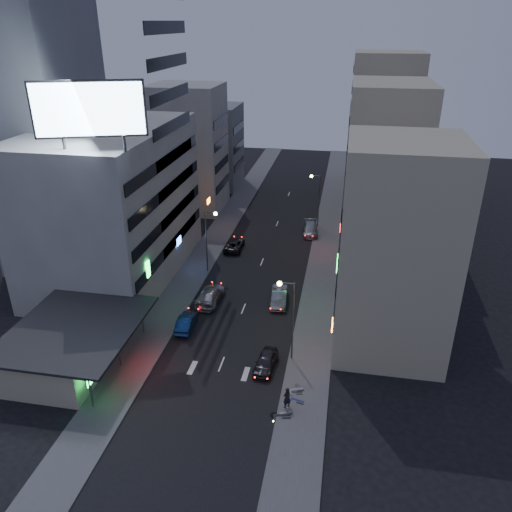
% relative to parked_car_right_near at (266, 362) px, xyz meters
% --- Properties ---
extents(ground, '(180.00, 180.00, 0.00)m').
position_rel_parked_car_right_near_xyz_m(ground, '(-4.14, -4.16, -0.71)').
color(ground, black).
rests_on(ground, ground).
extents(sidewalk_left, '(4.00, 120.00, 0.12)m').
position_rel_parked_car_right_near_xyz_m(sidewalk_left, '(-12.14, 25.84, -0.65)').
color(sidewalk_left, '#4C4C4F').
rests_on(sidewalk_left, ground).
extents(sidewalk_right, '(4.00, 120.00, 0.12)m').
position_rel_parked_car_right_near_xyz_m(sidewalk_right, '(3.86, 25.84, -0.65)').
color(sidewalk_right, '#4C4C4F').
rests_on(sidewalk_right, ground).
extents(food_court, '(11.00, 13.00, 3.88)m').
position_rel_parked_car_right_near_xyz_m(food_court, '(-18.04, -2.16, 1.27)').
color(food_court, '#AEA688').
rests_on(food_court, ground).
extents(white_building, '(14.00, 24.00, 18.00)m').
position_rel_parked_car_right_near_xyz_m(white_building, '(-21.14, 15.84, 8.29)').
color(white_building, '#A7A7A3').
rests_on(white_building, ground).
extents(grey_tower, '(10.00, 14.00, 34.00)m').
position_rel_parked_car_right_near_xyz_m(grey_tower, '(-30.14, 18.84, 16.29)').
color(grey_tower, slate).
rests_on(grey_tower, ground).
extents(shophouse_near, '(10.00, 11.00, 20.00)m').
position_rel_parked_car_right_near_xyz_m(shophouse_near, '(10.86, 6.34, 9.29)').
color(shophouse_near, '#AEA688').
rests_on(shophouse_near, ground).
extents(shophouse_mid, '(11.00, 12.00, 16.00)m').
position_rel_parked_car_right_near_xyz_m(shophouse_mid, '(11.36, 17.84, 7.29)').
color(shophouse_mid, tan).
rests_on(shophouse_mid, ground).
extents(shophouse_far, '(10.00, 14.00, 22.00)m').
position_rel_parked_car_right_near_xyz_m(shophouse_far, '(10.86, 30.84, 10.29)').
color(shophouse_far, '#AEA688').
rests_on(shophouse_far, ground).
extents(far_left_a, '(11.00, 10.00, 20.00)m').
position_rel_parked_car_right_near_xyz_m(far_left_a, '(-19.64, 40.84, 9.29)').
color(far_left_a, '#A7A7A3').
rests_on(far_left_a, ground).
extents(far_left_b, '(12.00, 10.00, 15.00)m').
position_rel_parked_car_right_near_xyz_m(far_left_b, '(-20.14, 53.84, 6.79)').
color(far_left_b, slate).
rests_on(far_left_b, ground).
extents(far_right_a, '(11.00, 12.00, 18.00)m').
position_rel_parked_car_right_near_xyz_m(far_right_a, '(11.36, 45.84, 8.29)').
color(far_right_a, tan).
rests_on(far_right_a, ground).
extents(far_right_b, '(12.00, 12.00, 24.00)m').
position_rel_parked_car_right_near_xyz_m(far_right_b, '(11.86, 59.84, 11.29)').
color(far_right_b, '#AEA688').
rests_on(far_right_b, ground).
extents(billboard, '(9.52, 3.75, 6.20)m').
position_rel_parked_car_right_near_xyz_m(billboard, '(-17.13, 5.81, 20.95)').
color(billboard, '#595B60').
rests_on(billboard, white_building).
extents(street_lamp_right_near, '(1.60, 0.44, 8.02)m').
position_rel_parked_car_right_near_xyz_m(street_lamp_right_near, '(1.77, 1.84, 4.65)').
color(street_lamp_right_near, '#595B60').
rests_on(street_lamp_right_near, sidewalk_right).
extents(street_lamp_left, '(1.60, 0.44, 8.02)m').
position_rel_parked_car_right_near_xyz_m(street_lamp_left, '(-10.04, 17.84, 4.65)').
color(street_lamp_left, '#595B60').
rests_on(street_lamp_left, sidewalk_left).
extents(street_lamp_right_far, '(1.60, 0.44, 8.02)m').
position_rel_parked_car_right_near_xyz_m(street_lamp_right_far, '(1.77, 35.84, 4.65)').
color(street_lamp_right_far, '#595B60').
rests_on(street_lamp_right_far, sidewalk_right).
extents(parked_car_right_near, '(2.06, 4.32, 1.42)m').
position_rel_parked_car_right_near_xyz_m(parked_car_right_near, '(0.00, 0.00, 0.00)').
color(parked_car_right_near, '#29292E').
rests_on(parked_car_right_near, ground).
extents(parked_car_right_mid, '(2.05, 4.90, 1.57)m').
position_rel_parked_car_right_near_xyz_m(parked_car_right_mid, '(-0.44, 11.82, 0.08)').
color(parked_car_right_mid, gray).
rests_on(parked_car_right_mid, ground).
extents(parked_car_left, '(2.31, 4.94, 1.37)m').
position_rel_parked_car_right_near_xyz_m(parked_car_left, '(-8.64, 25.25, -0.03)').
color(parked_car_left, '#222227').
rests_on(parked_car_left, ground).
extents(parked_car_right_far, '(2.81, 5.58, 1.55)m').
position_rel_parked_car_right_near_xyz_m(parked_car_right_far, '(1.31, 32.59, 0.07)').
color(parked_car_right_far, '#909397').
rests_on(parked_car_right_far, ground).
extents(road_car_blue, '(1.78, 4.46, 1.44)m').
position_rel_parked_car_right_near_xyz_m(road_car_blue, '(-9.14, 5.00, 0.01)').
color(road_car_blue, navy).
rests_on(road_car_blue, ground).
extents(road_car_silver, '(2.47, 5.87, 1.69)m').
position_rel_parked_car_right_near_xyz_m(road_car_silver, '(-8.15, 10.70, 0.13)').
color(road_car_silver, '#ABADB4').
rests_on(road_car_silver, ground).
extents(person, '(0.84, 0.83, 1.95)m').
position_rel_parked_car_right_near_xyz_m(person, '(2.54, -4.83, 0.38)').
color(person, black).
rests_on(person, sidewalk_right).
extents(scooter_black_a, '(1.06, 2.10, 1.23)m').
position_rel_parked_car_right_near_xyz_m(scooter_black_a, '(2.94, -5.58, 0.02)').
color(scooter_black_a, black).
rests_on(scooter_black_a, sidewalk_right).
extents(scooter_silver_a, '(1.18, 1.73, 1.01)m').
position_rel_parked_car_right_near_xyz_m(scooter_silver_a, '(2.94, -5.18, -0.09)').
color(scooter_silver_a, '#98999F').
rests_on(scooter_silver_a, sidewalk_right).
extents(scooter_blue, '(1.02, 1.84, 1.07)m').
position_rel_parked_car_right_near_xyz_m(scooter_blue, '(3.97, -3.91, -0.06)').
color(scooter_blue, navy).
rests_on(scooter_blue, sidewalk_right).
extents(scooter_black_b, '(0.78, 1.66, 0.98)m').
position_rel_parked_car_right_near_xyz_m(scooter_black_b, '(3.63, -2.70, -0.10)').
color(scooter_black_b, black).
rests_on(scooter_black_b, sidewalk_right).
extents(scooter_silver_b, '(1.22, 1.90, 1.11)m').
position_rel_parked_car_right_near_xyz_m(scooter_silver_b, '(3.61, -2.19, -0.04)').
color(scooter_silver_b, '#94969B').
rests_on(scooter_silver_b, sidewalk_right).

